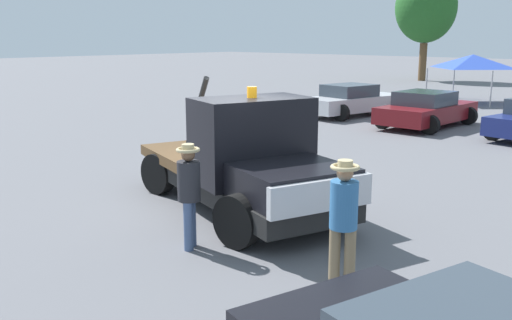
# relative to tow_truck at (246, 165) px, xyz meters

# --- Properties ---
(ground_plane) EXTENTS (160.00, 160.00, 0.00)m
(ground_plane) POSITION_rel_tow_truck_xyz_m (-0.33, 0.11, -0.95)
(ground_plane) COLOR slate
(tow_truck) EXTENTS (5.95, 3.64, 2.51)m
(tow_truck) POSITION_rel_tow_truck_xyz_m (0.00, 0.00, 0.00)
(tow_truck) COLOR black
(tow_truck) RESTS_ON ground
(person_near_truck) EXTENTS (0.39, 0.39, 1.75)m
(person_near_truck) POSITION_rel_tow_truck_xyz_m (3.21, -1.48, 0.08)
(person_near_truck) COLOR #847051
(person_near_truck) RESTS_ON ground
(person_at_hood) EXTENTS (0.38, 0.38, 1.70)m
(person_at_hood) POSITION_rel_tow_truck_xyz_m (0.62, -1.95, 0.05)
(person_at_hood) COLOR #475B84
(person_at_hood) RESTS_ON ground
(parked_car_silver) EXTENTS (2.92, 4.99, 1.34)m
(parked_car_silver) POSITION_rel_tow_truck_xyz_m (-6.07, 12.98, -0.30)
(parked_car_silver) COLOR #B7B7BC
(parked_car_silver) RESTS_ON ground
(parked_car_maroon) EXTENTS (2.59, 4.60, 1.34)m
(parked_car_maroon) POSITION_rel_tow_truck_xyz_m (-2.33, 12.26, -0.30)
(parked_car_maroon) COLOR maroon
(parked_car_maroon) RESTS_ON ground
(canopy_tent_blue) EXTENTS (3.31, 3.31, 2.43)m
(canopy_tent_blue) POSITION_rel_tow_truck_xyz_m (-4.28, 21.11, 1.13)
(canopy_tent_blue) COLOR #9E9EA3
(canopy_tent_blue) RESTS_ON ground
(tree_left) EXTENTS (4.49, 4.49, 8.02)m
(tree_left) POSITION_rel_tow_truck_xyz_m (-12.91, 33.07, 4.43)
(tree_left) COLOR brown
(tree_left) RESTS_ON ground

